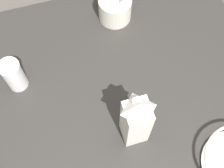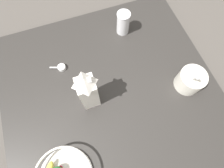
{
  "view_description": "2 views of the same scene",
  "coord_description": "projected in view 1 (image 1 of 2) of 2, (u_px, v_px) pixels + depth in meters",
  "views": [
    {
      "loc": [
        0.16,
        0.38,
        1.08
      ],
      "look_at": [
        0.03,
        -0.06,
        0.12
      ],
      "focal_mm": 50.0,
      "sensor_mm": 36.0,
      "label": 1
    },
    {
      "loc": [
        -0.27,
        0.09,
        0.88
      ],
      "look_at": [
        0.01,
        -0.01,
        0.13
      ],
      "focal_mm": 28.0,
      "sensor_mm": 36.0,
      "label": 2
    }
  ],
  "objects": [
    {
      "name": "ground_plane",
      "position": [
        123.0,
        110.0,
        1.15
      ],
      "size": [
        6.0,
        6.0,
        0.0
      ],
      "primitive_type": "plane",
      "color": "#4C4742"
    },
    {
      "name": "countertop",
      "position": [
        124.0,
        108.0,
        1.13
      ],
      "size": [
        1.08,
        1.08,
        0.05
      ],
      "color": "#2D2B28",
      "rests_on": "ground_plane"
    },
    {
      "name": "drinking_cup",
      "position": [
        14.0,
        75.0,
        1.08
      ],
      "size": [
        0.07,
        0.07,
        0.14
      ],
      "color": "white",
      "rests_on": "countertop"
    },
    {
      "name": "milk_carton",
      "position": [
        136.0,
        120.0,
        0.94
      ],
      "size": [
        0.08,
        0.08,
        0.26
      ],
      "color": "silver",
      "rests_on": "countertop"
    },
    {
      "name": "yogurt_tub",
      "position": [
        115.0,
        8.0,
        1.22
      ],
      "size": [
        0.13,
        0.14,
        0.21
      ],
      "color": "silver",
      "rests_on": "countertop"
    }
  ]
}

